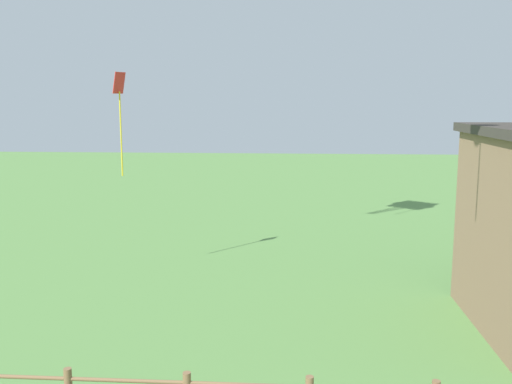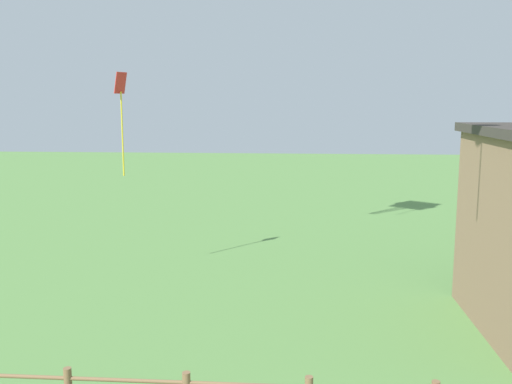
% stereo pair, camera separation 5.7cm
% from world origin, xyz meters
% --- Properties ---
extents(kite_red_diamond, '(0.34, 0.53, 3.40)m').
position_xyz_m(kite_red_diamond, '(-5.00, 14.73, 5.61)').
color(kite_red_diamond, red).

